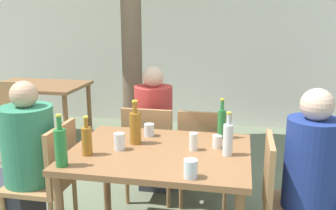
{
  "coord_description": "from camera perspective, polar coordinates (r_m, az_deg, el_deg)",
  "views": [
    {
      "loc": [
        0.53,
        -2.37,
        1.68
      ],
      "look_at": [
        0.0,
        0.3,
        1.02
      ],
      "focal_mm": 40.0,
      "sensor_mm": 36.0,
      "label": 1
    }
  ],
  "objects": [
    {
      "name": "cafe_building_wall",
      "position": [
        5.72,
        6.04,
        10.83
      ],
      "size": [
        10.0,
        0.08,
        2.8
      ],
      "color": "silver",
      "rests_on": "ground_plane"
    },
    {
      "name": "dining_table_front",
      "position": [
        2.62,
        -1.29,
        -8.77
      ],
      "size": [
        1.23,
        0.95,
        0.77
      ],
      "color": "brown",
      "rests_on": "ground_plane"
    },
    {
      "name": "dining_table_back",
      "position": [
        5.31,
        -19.22,
        1.99
      ],
      "size": [
        1.25,
        0.85,
        0.77
      ],
      "color": "brown",
      "rests_on": "ground_plane"
    },
    {
      "name": "patio_chair_0",
      "position": [
        2.98,
        -17.66,
        -10.17
      ],
      "size": [
        0.44,
        0.44,
        0.9
      ],
      "rotation": [
        0.0,
        0.0,
        -1.57
      ],
      "color": "#A87A4C",
      "rests_on": "ground_plane"
    },
    {
      "name": "patio_chair_1",
      "position": [
        2.66,
        17.34,
        -13.13
      ],
      "size": [
        0.44,
        0.44,
        0.9
      ],
      "rotation": [
        0.0,
        0.0,
        1.57
      ],
      "color": "#A87A4C",
      "rests_on": "ground_plane"
    },
    {
      "name": "patio_chair_2",
      "position": [
        3.38,
        -2.77,
        -6.62
      ],
      "size": [
        0.44,
        0.44,
        0.9
      ],
      "rotation": [
        0.0,
        0.0,
        3.14
      ],
      "color": "#A87A4C",
      "rests_on": "ground_plane"
    },
    {
      "name": "patio_chair_3",
      "position": [
        3.3,
        5.62,
        -7.18
      ],
      "size": [
        0.44,
        0.44,
        0.9
      ],
      "rotation": [
        0.0,
        0.0,
        3.14
      ],
      "color": "#A87A4C",
      "rests_on": "ground_plane"
    },
    {
      "name": "patio_chair_4",
      "position": [
        4.81,
        -22.96,
        -1.52
      ],
      "size": [
        0.44,
        0.44,
        0.9
      ],
      "color": "#A87A4C",
      "rests_on": "ground_plane"
    },
    {
      "name": "person_seated_0",
      "position": [
        3.07,
        -21.48,
        -8.81
      ],
      "size": [
        0.59,
        0.39,
        1.22
      ],
      "rotation": [
        0.0,
        0.0,
        -1.57
      ],
      "color": "#383842",
      "rests_on": "ground_plane"
    },
    {
      "name": "person_seated_1",
      "position": [
        2.68,
        22.44,
        -12.24
      ],
      "size": [
        0.57,
        0.34,
        1.24
      ],
      "rotation": [
        0.0,
        0.0,
        1.57
      ],
      "color": "#383842",
      "rests_on": "ground_plane"
    },
    {
      "name": "person_seated_2",
      "position": [
        3.58,
        -1.88,
        -4.72
      ],
      "size": [
        0.35,
        0.57,
        1.23
      ],
      "rotation": [
        0.0,
        0.0,
        3.14
      ],
      "color": "#383842",
      "rests_on": "ground_plane"
    },
    {
      "name": "water_bottle_0",
      "position": [
        2.5,
        9.12,
        -5.08
      ],
      "size": [
        0.07,
        0.07,
        0.3
      ],
      "color": "silver",
      "rests_on": "dining_table_front"
    },
    {
      "name": "green_bottle_1",
      "position": [
        2.84,
        8.18,
        -2.71
      ],
      "size": [
        0.06,
        0.06,
        0.31
      ],
      "color": "#287A38",
      "rests_on": "dining_table_front"
    },
    {
      "name": "green_bottle_2",
      "position": [
        2.38,
        -16.03,
        -6.07
      ],
      "size": [
        0.08,
        0.08,
        0.33
      ],
      "color": "#287A38",
      "rests_on": "dining_table_front"
    },
    {
      "name": "amber_bottle_3",
      "position": [
        2.54,
        -12.26,
        -5.25
      ],
      "size": [
        0.07,
        0.07,
        0.27
      ],
      "color": "#9E661E",
      "rests_on": "dining_table_front"
    },
    {
      "name": "amber_bottle_4",
      "position": [
        2.7,
        -5.01,
        -3.36
      ],
      "size": [
        0.08,
        0.08,
        0.32
      ],
      "color": "#9E661E",
      "rests_on": "dining_table_front"
    },
    {
      "name": "drinking_glass_0",
      "position": [
        2.65,
        7.5,
        -5.57
      ],
      "size": [
        0.07,
        0.07,
        0.09
      ],
      "color": "silver",
      "rests_on": "dining_table_front"
    },
    {
      "name": "drinking_glass_1",
      "position": [
        2.17,
        3.47,
        -9.67
      ],
      "size": [
        0.08,
        0.08,
        0.11
      ],
      "color": "silver",
      "rests_on": "dining_table_front"
    },
    {
      "name": "drinking_glass_2",
      "position": [
        2.61,
        -7.44,
        -5.54
      ],
      "size": [
        0.07,
        0.07,
        0.12
      ],
      "color": "white",
      "rests_on": "dining_table_front"
    },
    {
      "name": "drinking_glass_3",
      "position": [
        2.87,
        -2.9,
        -3.82
      ],
      "size": [
        0.08,
        0.08,
        0.1
      ],
      "color": "silver",
      "rests_on": "dining_table_front"
    },
    {
      "name": "drinking_glass_4",
      "position": [
        2.58,
        3.89,
        -5.58
      ],
      "size": [
        0.06,
        0.06,
        0.12
      ],
      "color": "silver",
      "rests_on": "dining_table_front"
    }
  ]
}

